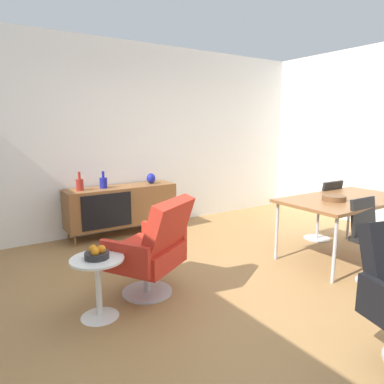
{
  "coord_description": "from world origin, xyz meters",
  "views": [
    {
      "loc": [
        -2.22,
        -2.45,
        1.59
      ],
      "look_at": [
        -0.12,
        0.76,
        0.86
      ],
      "focal_mm": 32.82,
      "sensor_mm": 36.0,
      "label": 1
    }
  ],
  "objects_px": {
    "dining_chair_back_right": "(323,207)",
    "fruit_bowl": "(97,253)",
    "vase_cobalt": "(103,182)",
    "lounge_chair_red": "(152,247)",
    "sideboard": "(122,205)",
    "dining_table": "(345,202)",
    "side_table_round": "(98,281)",
    "wooden_bowl_on_table": "(334,198)",
    "dining_chair_front_left": "(373,237)",
    "vase_ceramic_small": "(151,178)",
    "vase_sculptural_dark": "(80,184)"
  },
  "relations": [
    {
      "from": "dining_chair_back_right",
      "to": "fruit_bowl",
      "type": "distance_m",
      "value": 3.29
    },
    {
      "from": "vase_cobalt",
      "to": "lounge_chair_red",
      "type": "distance_m",
      "value": 1.98
    },
    {
      "from": "sideboard",
      "to": "dining_chair_back_right",
      "type": "relative_size",
      "value": 1.87
    },
    {
      "from": "dining_table",
      "to": "fruit_bowl",
      "type": "relative_size",
      "value": 8.0
    },
    {
      "from": "vase_cobalt",
      "to": "dining_table",
      "type": "relative_size",
      "value": 0.15
    },
    {
      "from": "fruit_bowl",
      "to": "side_table_round",
      "type": "bearing_deg",
      "value": 102.18
    },
    {
      "from": "sideboard",
      "to": "lounge_chair_red",
      "type": "distance_m",
      "value": 1.99
    },
    {
      "from": "dining_table",
      "to": "side_table_round",
      "type": "height_order",
      "value": "dining_table"
    },
    {
      "from": "wooden_bowl_on_table",
      "to": "fruit_bowl",
      "type": "bearing_deg",
      "value": 173.57
    },
    {
      "from": "vase_cobalt",
      "to": "dining_chair_front_left",
      "type": "height_order",
      "value": "vase_cobalt"
    },
    {
      "from": "vase_cobalt",
      "to": "sideboard",
      "type": "bearing_deg",
      "value": -0.42
    },
    {
      "from": "dining_chair_front_left",
      "to": "lounge_chair_red",
      "type": "distance_m",
      "value": 2.23
    },
    {
      "from": "sideboard",
      "to": "fruit_bowl",
      "type": "height_order",
      "value": "sideboard"
    },
    {
      "from": "vase_ceramic_small",
      "to": "dining_table",
      "type": "bearing_deg",
      "value": -59.09
    },
    {
      "from": "dining_table",
      "to": "dining_chair_back_right",
      "type": "xyz_separation_m",
      "value": [
        0.35,
        0.56,
        -0.23
      ]
    },
    {
      "from": "fruit_bowl",
      "to": "dining_chair_back_right",
      "type": "bearing_deg",
      "value": 4.77
    },
    {
      "from": "vase_sculptural_dark",
      "to": "lounge_chair_red",
      "type": "xyz_separation_m",
      "value": [
        0.11,
        -1.93,
        -0.34
      ]
    },
    {
      "from": "lounge_chair_red",
      "to": "fruit_bowl",
      "type": "relative_size",
      "value": 4.73
    },
    {
      "from": "vase_sculptural_dark",
      "to": "wooden_bowl_on_table",
      "type": "xyz_separation_m",
      "value": [
        2.22,
        -2.35,
        -0.04
      ]
    },
    {
      "from": "dining_chair_back_right",
      "to": "wooden_bowl_on_table",
      "type": "bearing_deg",
      "value": -136.07
    },
    {
      "from": "wooden_bowl_on_table",
      "to": "dining_table",
      "type": "bearing_deg",
      "value": 3.74
    },
    {
      "from": "fruit_bowl",
      "to": "vase_sculptural_dark",
      "type": "bearing_deg",
      "value": 77.52
    },
    {
      "from": "dining_chair_front_left",
      "to": "vase_ceramic_small",
      "type": "bearing_deg",
      "value": 109.93
    },
    {
      "from": "vase_sculptural_dark",
      "to": "dining_table",
      "type": "xyz_separation_m",
      "value": [
        2.47,
        -2.34,
        -0.11
      ]
    },
    {
      "from": "vase_cobalt",
      "to": "wooden_bowl_on_table",
      "type": "distance_m",
      "value": 3.02
    },
    {
      "from": "wooden_bowl_on_table",
      "to": "lounge_chair_red",
      "type": "relative_size",
      "value": 0.27
    },
    {
      "from": "dining_chair_front_left",
      "to": "vase_sculptural_dark",
      "type": "bearing_deg",
      "value": 126.25
    },
    {
      "from": "sideboard",
      "to": "wooden_bowl_on_table",
      "type": "xyz_separation_m",
      "value": [
        1.64,
        -2.35,
        0.33
      ]
    },
    {
      "from": "vase_sculptural_dark",
      "to": "side_table_round",
      "type": "distance_m",
      "value": 2.16
    },
    {
      "from": "sideboard",
      "to": "vase_sculptural_dark",
      "type": "xyz_separation_m",
      "value": [
        -0.58,
        0.0,
        0.37
      ]
    },
    {
      "from": "vase_sculptural_dark",
      "to": "lounge_chair_red",
      "type": "height_order",
      "value": "vase_sculptural_dark"
    },
    {
      "from": "dining_table",
      "to": "vase_cobalt",
      "type": "bearing_deg",
      "value": 132.53
    },
    {
      "from": "side_table_round",
      "to": "lounge_chair_red",
      "type": "bearing_deg",
      "value": 11.64
    },
    {
      "from": "vase_ceramic_small",
      "to": "dining_table",
      "type": "xyz_separation_m",
      "value": [
        1.4,
        -2.34,
        -0.1
      ]
    },
    {
      "from": "wooden_bowl_on_table",
      "to": "dining_chair_back_right",
      "type": "distance_m",
      "value": 0.88
    },
    {
      "from": "vase_sculptural_dark",
      "to": "dining_chair_back_right",
      "type": "xyz_separation_m",
      "value": [
        2.82,
        -1.78,
        -0.34
      ]
    },
    {
      "from": "vase_cobalt",
      "to": "dining_table",
      "type": "bearing_deg",
      "value": -47.47
    },
    {
      "from": "dining_table",
      "to": "wooden_bowl_on_table",
      "type": "bearing_deg",
      "value": -176.26
    },
    {
      "from": "vase_ceramic_small",
      "to": "dining_chair_back_right",
      "type": "distance_m",
      "value": 2.51
    },
    {
      "from": "dining_table",
      "to": "dining_chair_front_left",
      "type": "xyz_separation_m",
      "value": [
        -0.35,
        -0.56,
        -0.23
      ]
    },
    {
      "from": "vase_sculptural_dark",
      "to": "fruit_bowl",
      "type": "bearing_deg",
      "value": -102.48
    },
    {
      "from": "side_table_round",
      "to": "fruit_bowl",
      "type": "height_order",
      "value": "fruit_bowl"
    },
    {
      "from": "vase_cobalt",
      "to": "vase_sculptural_dark",
      "type": "relative_size",
      "value": 0.94
    },
    {
      "from": "dining_chair_back_right",
      "to": "vase_sculptural_dark",
      "type": "bearing_deg",
      "value": 147.79
    },
    {
      "from": "fruit_bowl",
      "to": "wooden_bowl_on_table",
      "type": "bearing_deg",
      "value": -6.43
    },
    {
      "from": "dining_chair_front_left",
      "to": "fruit_bowl",
      "type": "relative_size",
      "value": 4.28
    },
    {
      "from": "dining_chair_front_left",
      "to": "fruit_bowl",
      "type": "height_order",
      "value": "dining_chair_front_left"
    },
    {
      "from": "vase_cobalt",
      "to": "vase_sculptural_dark",
      "type": "bearing_deg",
      "value": 180.0
    },
    {
      "from": "wooden_bowl_on_table",
      "to": "side_table_round",
      "type": "bearing_deg",
      "value": 173.56
    },
    {
      "from": "sideboard",
      "to": "vase_sculptural_dark",
      "type": "distance_m",
      "value": 0.69
    }
  ]
}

